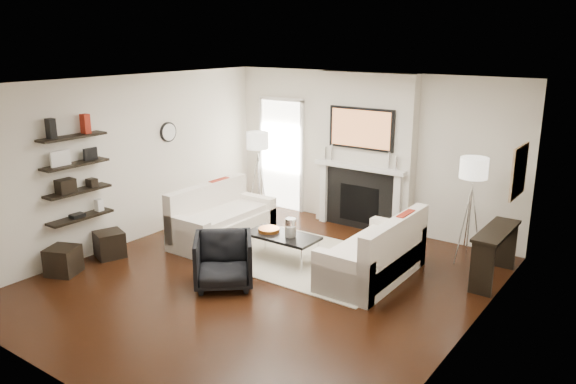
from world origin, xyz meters
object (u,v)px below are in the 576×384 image
Objects in this scene: loveseat_left_base at (223,229)px; armchair at (223,258)px; loveseat_right_base at (372,264)px; lamp_right_shade at (474,168)px; lamp_left_shade at (258,140)px; coffee_table at (282,236)px; ottoman_near at (110,244)px.

armchair is (1.17, -1.29, 0.18)m from loveseat_left_base.
lamp_right_shade is at bearing 56.74° from loveseat_right_base.
lamp_left_shade is 3.90m from lamp_right_shade.
loveseat_right_base is 4.50× the size of lamp_left_shade.
lamp_right_shade reaches higher than coffee_table.
ottoman_near is at bearing -102.11° from lamp_left_shade.
lamp_right_shade is at bearing 22.07° from loveseat_left_base.
loveseat_right_base is 3.49m from lamp_left_shade.
loveseat_left_base is 4.50× the size of ottoman_near.
loveseat_left_base reaches higher than ottoman_near.
lamp_right_shade reaches higher than loveseat_right_base.
ottoman_near is (-2.26, -1.40, -0.20)m from coffee_table.
armchair is at bearing -131.31° from lamp_right_shade.
lamp_right_shade is at bearing 1.39° from lamp_left_shade.
lamp_left_shade reaches higher than ottoman_near.
coffee_table is at bearing 31.80° from ottoman_near.
loveseat_left_base and coffee_table have the same top height.
lamp_left_shade is at bearing 137.72° from coffee_table.
coffee_table is at bearing -144.99° from lamp_right_shade.
armchair is 3.21m from lamp_left_shade.
loveseat_right_base and coffee_table have the same top height.
ottoman_near is at bearing -146.57° from lamp_right_shade.
loveseat_left_base is at bearing 58.28° from ottoman_near.
coffee_table is at bearing -42.28° from lamp_left_shade.
armchair is (-1.52, -1.38, 0.18)m from loveseat_right_base.
coffee_table reaches higher than ottoman_near.
lamp_right_shade is 1.00× the size of ottoman_near.
coffee_table is at bearing -170.38° from loveseat_right_base.
coffee_table is (-1.38, -0.23, 0.19)m from loveseat_right_base.
armchair reaches higher than coffee_table.
lamp_right_shade is at bearing 33.43° from ottoman_near.
coffee_table is (1.31, -0.14, 0.19)m from loveseat_left_base.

